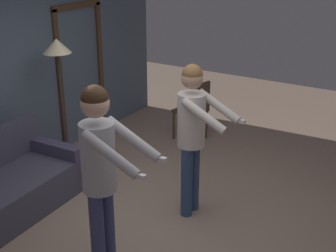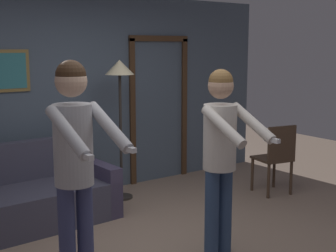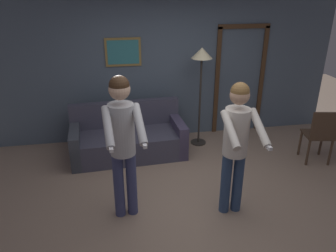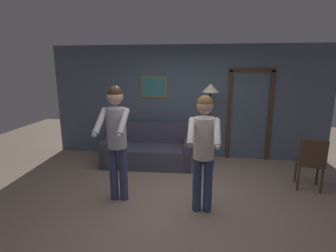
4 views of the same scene
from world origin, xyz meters
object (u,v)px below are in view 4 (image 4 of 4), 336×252
Objects in this scene: torchiere_lamp at (210,96)px; person_standing_left at (116,132)px; person_standing_right at (204,143)px; couch at (148,152)px; dining_chair_distant at (311,161)px.

torchiere_lamp is 2.37m from person_standing_left.
person_standing_left reaches higher than torchiere_lamp.
person_standing_left is 1.06× the size of person_standing_right.
person_standing_right is (1.20, -1.80, 0.78)m from couch.
couch is 2.09× the size of dining_chair_distant.
torchiere_lamp is (1.31, 0.21, 1.22)m from couch.
dining_chair_distant is at bearing 14.24° from person_standing_left.
person_standing_right is at bearing -6.96° from person_standing_left.
dining_chair_distant is (3.17, 0.80, -0.60)m from person_standing_left.
torchiere_lamp is 2.24m from dining_chair_distant.
torchiere_lamp reaches higher than dining_chair_distant.
couch is 1.06× the size of person_standing_left.
dining_chair_distant is at bearing -31.03° from torchiere_lamp.
person_standing_right is at bearing -152.21° from dining_chair_distant.
dining_chair_distant is at bearing 27.79° from person_standing_right.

